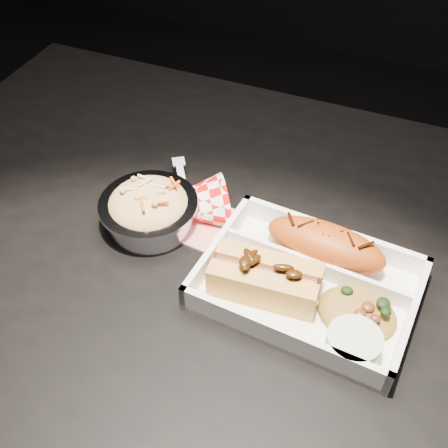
{
  "coord_description": "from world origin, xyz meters",
  "views": [
    {
      "loc": [
        0.12,
        -0.45,
        1.29
      ],
      "look_at": [
        -0.06,
        -0.0,
        0.81
      ],
      "focal_mm": 45.0,
      "sensor_mm": 36.0,
      "label": 1
    }
  ],
  "objects_px": {
    "dining_table": "(265,312)",
    "foil_coleslaw_cup": "(149,208)",
    "food_tray": "(308,287)",
    "hotdog": "(265,277)",
    "fried_pastry": "(325,244)",
    "napkin_fork": "(186,205)"
  },
  "relations": [
    {
      "from": "dining_table",
      "to": "napkin_fork",
      "type": "xyz_separation_m",
      "value": [
        -0.14,
        0.05,
        0.11
      ]
    },
    {
      "from": "hotdog",
      "to": "napkin_fork",
      "type": "height_order",
      "value": "napkin_fork"
    },
    {
      "from": "food_tray",
      "to": "foil_coleslaw_cup",
      "type": "xyz_separation_m",
      "value": [
        -0.23,
        0.03,
        0.02
      ]
    },
    {
      "from": "food_tray",
      "to": "hotdog",
      "type": "distance_m",
      "value": 0.06
    },
    {
      "from": "hotdog",
      "to": "dining_table",
      "type": "bearing_deg",
      "value": 96.34
    },
    {
      "from": "fried_pastry",
      "to": "hotdog",
      "type": "relative_size",
      "value": 1.16
    },
    {
      "from": "fried_pastry",
      "to": "food_tray",
      "type": "bearing_deg",
      "value": -94.7
    },
    {
      "from": "dining_table",
      "to": "fried_pastry",
      "type": "distance_m",
      "value": 0.14
    },
    {
      "from": "food_tray",
      "to": "fried_pastry",
      "type": "bearing_deg",
      "value": 90.0
    },
    {
      "from": "dining_table",
      "to": "napkin_fork",
      "type": "relative_size",
      "value": 7.49
    },
    {
      "from": "food_tray",
      "to": "fried_pastry",
      "type": "height_order",
      "value": "fried_pastry"
    },
    {
      "from": "foil_coleslaw_cup",
      "to": "fried_pastry",
      "type": "bearing_deg",
      "value": 5.59
    },
    {
      "from": "fried_pastry",
      "to": "napkin_fork",
      "type": "xyz_separation_m",
      "value": [
        -0.2,
        0.01,
        -0.02
      ]
    },
    {
      "from": "fried_pastry",
      "to": "foil_coleslaw_cup",
      "type": "height_order",
      "value": "foil_coleslaw_cup"
    },
    {
      "from": "food_tray",
      "to": "foil_coleslaw_cup",
      "type": "relative_size",
      "value": 2.01
    },
    {
      "from": "dining_table",
      "to": "food_tray",
      "type": "bearing_deg",
      "value": -16.27
    },
    {
      "from": "foil_coleslaw_cup",
      "to": "napkin_fork",
      "type": "bearing_deg",
      "value": 45.26
    },
    {
      "from": "hotdog",
      "to": "foil_coleslaw_cup",
      "type": "height_order",
      "value": "same"
    },
    {
      "from": "dining_table",
      "to": "foil_coleslaw_cup",
      "type": "xyz_separation_m",
      "value": [
        -0.18,
        0.02,
        0.12
      ]
    },
    {
      "from": "fried_pastry",
      "to": "hotdog",
      "type": "bearing_deg",
      "value": -123.46
    },
    {
      "from": "dining_table",
      "to": "napkin_fork",
      "type": "height_order",
      "value": "napkin_fork"
    },
    {
      "from": "foil_coleslaw_cup",
      "to": "napkin_fork",
      "type": "relative_size",
      "value": 0.82
    }
  ]
}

